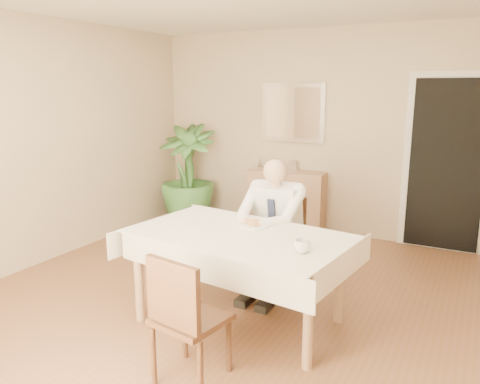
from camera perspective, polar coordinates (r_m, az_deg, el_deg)
The scene contains 17 objects.
room at distance 3.85m, azimuth -2.44°, elevation 4.07°, with size 5.00×5.02×2.60m.
doorway at distance 5.83m, azimuth 23.89°, elevation 2.95°, with size 0.96×0.07×2.10m.
mirror at distance 6.20m, azimuth 6.46°, elevation 9.59°, with size 0.86×0.04×0.76m.
dining_table at distance 3.72m, azimuth -0.13°, elevation -6.29°, with size 1.84×1.23×0.75m.
chair_far at distance 4.53m, azimuth 5.10°, elevation -5.35°, with size 0.42×0.42×0.85m.
chair_near at distance 3.03m, azimuth -6.85°, elevation -14.56°, with size 0.48×0.48×0.88m.
seated_man at distance 4.22m, azimuth 3.66°, elevation -3.66°, with size 0.48×0.72×1.24m.
plate at distance 3.87m, azimuth 1.74°, elevation -4.06°, with size 0.26×0.26×0.02m, color white.
food at distance 3.86m, azimuth 1.74°, elevation -3.75°, with size 0.14×0.14×0.06m, color olive.
knife at distance 3.80m, azimuth 1.88°, elevation -4.13°, with size 0.01×0.01×0.13m, color silver.
fork at distance 3.83m, azimuth 0.81°, elevation -3.97°, with size 0.01×0.01×0.13m, color silver.
coffee_mug at distance 3.28m, azimuth 7.60°, elevation -6.60°, with size 0.11×0.11×0.09m, color white.
sideboard at distance 6.22m, azimuth 5.70°, elevation -1.07°, with size 1.01×0.34×0.81m, color #AC7E53.
photo_frame_left at distance 6.36m, azimuth 1.87°, elevation 3.63°, with size 0.10×0.02×0.14m, color silver.
photo_frame_center at distance 6.27m, azimuth 4.24°, elevation 3.47°, with size 0.10×0.02×0.14m, color silver.
photo_frame_right at distance 6.14m, azimuth 6.43°, elevation 3.22°, with size 0.10×0.02×0.14m, color silver.
potted_palm at distance 6.55m, azimuth -6.40°, elevation 2.15°, with size 0.77×0.77×1.38m, color #305C26.
Camera 1 is at (1.92, -3.29, 1.88)m, focal length 35.00 mm.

